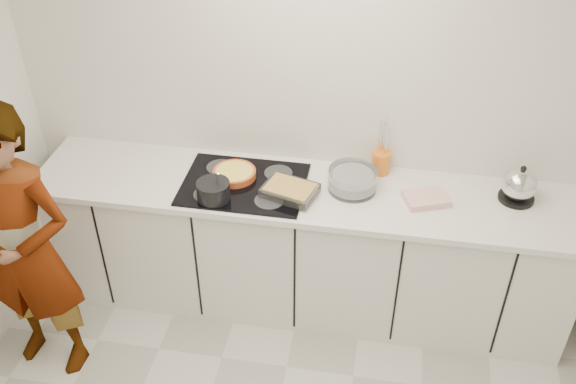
% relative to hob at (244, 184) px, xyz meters
% --- Properties ---
extents(wall_back, '(3.60, 0.00, 2.60)m').
position_rel_hob_xyz_m(wall_back, '(0.35, 0.34, 0.38)').
color(wall_back, silver).
rests_on(wall_back, ground).
extents(base_cabinets, '(3.20, 0.58, 0.87)m').
position_rel_hob_xyz_m(base_cabinets, '(0.35, 0.02, -0.48)').
color(base_cabinets, silver).
rests_on(base_cabinets, floor).
extents(countertop, '(3.24, 0.64, 0.04)m').
position_rel_hob_xyz_m(countertop, '(0.35, 0.02, -0.03)').
color(countertop, white).
rests_on(countertop, base_cabinets).
extents(hob, '(0.72, 0.54, 0.01)m').
position_rel_hob_xyz_m(hob, '(0.00, 0.00, 0.00)').
color(hob, black).
rests_on(hob, countertop).
extents(tart_dish, '(0.32, 0.32, 0.04)m').
position_rel_hob_xyz_m(tart_dish, '(-0.07, 0.06, 0.03)').
color(tart_dish, '#B0491F').
rests_on(tart_dish, hob).
extents(saucepan, '(0.24, 0.24, 0.18)m').
position_rel_hob_xyz_m(saucepan, '(-0.14, -0.17, 0.06)').
color(saucepan, black).
rests_on(saucepan, hob).
extents(baking_dish, '(0.35, 0.29, 0.06)m').
position_rel_hob_xyz_m(baking_dish, '(0.29, -0.06, 0.04)').
color(baking_dish, silver).
rests_on(baking_dish, hob).
extents(mixing_bowl, '(0.36, 0.36, 0.13)m').
position_rel_hob_xyz_m(mixing_bowl, '(0.63, 0.07, 0.05)').
color(mixing_bowl, silver).
rests_on(mixing_bowl, countertop).
extents(tea_towel, '(0.29, 0.25, 0.04)m').
position_rel_hob_xyz_m(tea_towel, '(1.06, 0.02, 0.01)').
color(tea_towel, white).
rests_on(tea_towel, countertop).
extents(kettle, '(0.21, 0.21, 0.23)m').
position_rel_hob_xyz_m(kettle, '(1.57, 0.13, 0.09)').
color(kettle, black).
rests_on(kettle, countertop).
extents(utensil_crock, '(0.13, 0.13, 0.14)m').
position_rel_hob_xyz_m(utensil_crock, '(0.78, 0.27, 0.06)').
color(utensil_crock, orange).
rests_on(utensil_crock, countertop).
extents(cook, '(0.65, 0.46, 1.69)m').
position_rel_hob_xyz_m(cook, '(-1.04, -0.69, -0.07)').
color(cook, silver).
rests_on(cook, floor).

